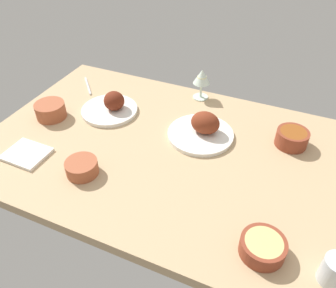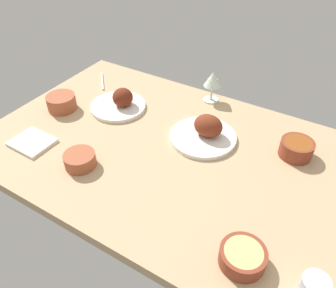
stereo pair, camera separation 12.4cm
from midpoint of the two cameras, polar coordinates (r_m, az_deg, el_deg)
name	(u,v)px [view 1 (the left image)]	position (r cm, az deg, el deg)	size (l,w,h in cm)	color
dining_table	(168,152)	(126.15, -2.80, -1.51)	(140.00, 90.00, 4.00)	tan
plate_near_viewer	(111,106)	(145.84, -12.10, 6.22)	(23.98, 23.98, 9.45)	white
plate_center_main	(203,129)	(129.11, 3.23, 2.44)	(25.77, 25.77, 10.11)	white
bowl_pasta	(263,247)	(95.29, 12.25, -17.00)	(12.50, 12.50, 4.90)	brown
bowl_onions	(50,110)	(149.55, -21.78, 5.37)	(12.34, 12.34, 6.46)	#A35133
bowl_potatoes	(82,167)	(118.52, -17.49, -3.91)	(11.07, 11.07, 5.04)	#A35133
bowl_soup	(292,138)	(130.60, 17.99, 0.94)	(11.88, 11.88, 6.16)	brown
wine_glass	(202,78)	(149.04, 3.42, 11.13)	(7.60, 7.60, 14.00)	silver
water_tumbler	(334,271)	(94.81, 23.15, -19.54)	(6.74, 6.74, 8.23)	silver
folded_napkin	(27,154)	(134.43, -25.54, -1.65)	(15.14, 12.68, 1.20)	white
fork_loose	(88,86)	(168.19, -15.67, 9.51)	(16.49, 0.90, 0.80)	silver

